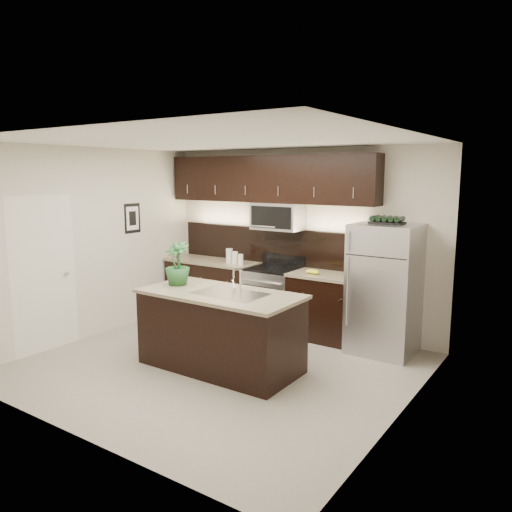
{
  "coord_description": "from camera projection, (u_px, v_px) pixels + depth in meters",
  "views": [
    {
      "loc": [
        3.64,
        -4.54,
        2.33
      ],
      "look_at": [
        0.2,
        0.55,
        1.31
      ],
      "focal_mm": 35.0,
      "sensor_mm": 36.0,
      "label": 1
    }
  ],
  "objects": [
    {
      "name": "sink_faucet",
      "position": [
        231.0,
        292.0,
        5.84
      ],
      "size": [
        0.84,
        0.5,
        0.28
      ],
      "color": "silver",
      "rests_on": "island"
    },
    {
      "name": "bananas",
      "position": [
        310.0,
        271.0,
        7.04
      ],
      "size": [
        0.22,
        0.18,
        0.06
      ],
      "primitive_type": "ellipsoid",
      "rotation": [
        0.0,
        0.0,
        -0.13
      ],
      "color": "yellow",
      "rests_on": "counter_run"
    },
    {
      "name": "plant",
      "position": [
        177.0,
        264.0,
        6.26
      ],
      "size": [
        0.34,
        0.34,
        0.55
      ],
      "primitive_type": "imported",
      "rotation": [
        0.0,
        0.0,
        0.12
      ],
      "color": "#215425",
      "rests_on": "island"
    },
    {
      "name": "island",
      "position": [
        221.0,
        330.0,
        5.99
      ],
      "size": [
        1.96,
        0.96,
        0.94
      ],
      "color": "black",
      "rests_on": "ground"
    },
    {
      "name": "upper_fixtures",
      "position": [
        269.0,
        187.0,
        7.49
      ],
      "size": [
        3.49,
        0.4,
        1.66
      ],
      "color": "black",
      "rests_on": "counter_run"
    },
    {
      "name": "french_press",
      "position": [
        360.0,
        272.0,
        6.65
      ],
      "size": [
        0.09,
        0.09,
        0.26
      ],
      "rotation": [
        0.0,
        0.0,
        -0.24
      ],
      "color": "silver",
      "rests_on": "counter_run"
    },
    {
      "name": "ground",
      "position": [
        218.0,
        366.0,
        6.1
      ],
      "size": [
        4.5,
        4.5,
        0.0
      ],
      "primitive_type": "plane",
      "color": "gray",
      "rests_on": "ground"
    },
    {
      "name": "wine_rack",
      "position": [
        387.0,
        220.0,
        6.33
      ],
      "size": [
        0.42,
        0.26,
        0.1
      ],
      "color": "black",
      "rests_on": "refrigerator"
    },
    {
      "name": "room_walls",
      "position": [
        206.0,
        228.0,
        5.86
      ],
      "size": [
        4.52,
        4.02,
        2.71
      ],
      "color": "beige",
      "rests_on": "ground"
    },
    {
      "name": "canisters",
      "position": [
        233.0,
        257.0,
        7.79
      ],
      "size": [
        0.34,
        0.13,
        0.23
      ],
      "rotation": [
        0.0,
        0.0,
        -0.15
      ],
      "color": "silver",
      "rests_on": "counter_run"
    },
    {
      "name": "refrigerator",
      "position": [
        384.0,
        289.0,
        6.48
      ],
      "size": [
        0.82,
        0.74,
        1.7
      ],
      "primitive_type": "cube",
      "color": "#B2B2B7",
      "rests_on": "ground"
    },
    {
      "name": "counter_run",
      "position": [
        262.0,
        296.0,
        7.66
      ],
      "size": [
        3.51,
        0.65,
        0.94
      ],
      "color": "black",
      "rests_on": "ground"
    }
  ]
}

